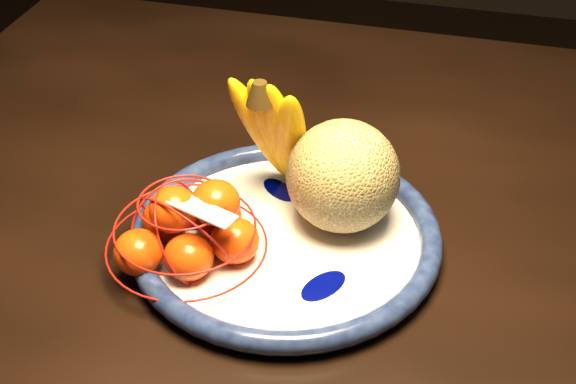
% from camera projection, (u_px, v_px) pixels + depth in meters
% --- Properties ---
extents(dining_table, '(1.43, 0.87, 0.71)m').
position_uv_depth(dining_table, '(396.00, 226.00, 1.06)').
color(dining_table, black).
rests_on(dining_table, ground).
extents(fruit_bowl, '(0.35, 0.35, 0.03)m').
position_uv_depth(fruit_bowl, '(286.00, 237.00, 0.91)').
color(fruit_bowl, white).
rests_on(fruit_bowl, dining_table).
extents(cantaloupe, '(0.13, 0.13, 0.13)m').
position_uv_depth(cantaloupe, '(343.00, 176.00, 0.89)').
color(cantaloupe, olive).
rests_on(cantaloupe, fruit_bowl).
extents(banana_bunch, '(0.12, 0.12, 0.18)m').
position_uv_depth(banana_bunch, '(277.00, 128.00, 0.92)').
color(banana_bunch, yellow).
rests_on(banana_bunch, fruit_bowl).
extents(mandarin_bag, '(0.22, 0.22, 0.11)m').
position_uv_depth(mandarin_bag, '(190.00, 229.00, 0.86)').
color(mandarin_bag, '#FF490A').
rests_on(mandarin_bag, fruit_bowl).
extents(price_tag, '(0.08, 0.04, 0.01)m').
position_uv_depth(price_tag, '(202.00, 210.00, 0.82)').
color(price_tag, white).
rests_on(price_tag, mandarin_bag).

